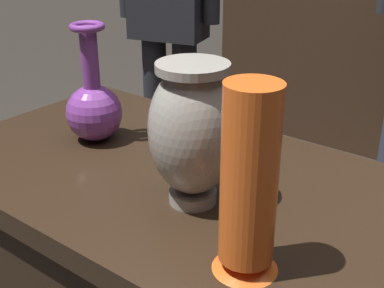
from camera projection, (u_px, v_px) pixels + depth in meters
The scene contains 4 objects.
vase_centerpiece at pixel (193, 130), 0.94m from camera, with size 0.17×0.17×0.27m.
vase_tall_behind at pixel (94, 105), 1.24m from camera, with size 0.14×0.14×0.28m.
vase_left_accent at pixel (249, 186), 0.76m from camera, with size 0.10×0.10×0.30m.
visitor_near_left at pixel (168, 3), 2.23m from camera, with size 0.46×0.26×1.61m.
Camera 1 is at (0.59, -0.76, 1.32)m, focal length 48.54 mm.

